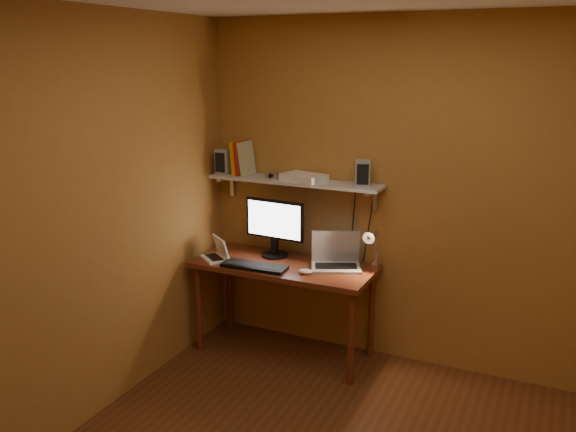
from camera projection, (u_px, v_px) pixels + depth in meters
The scene contains 14 objects.
room at pixel (345, 262), 3.05m from camera, with size 3.44×3.24×2.64m.
desk at pixel (284, 274), 4.72m from camera, with size 1.40×0.60×0.75m.
wall_shelf at pixel (295, 182), 4.71m from camera, with size 1.40×0.25×0.21m.
monitor at pixel (275, 225), 4.81m from camera, with size 0.51×0.23×0.46m.
laptop at pixel (336, 258), 4.61m from camera, with size 0.44×0.39×0.27m.
netbook at pixel (217, 253), 4.79m from camera, with size 0.29×0.28×0.18m.
keyboard at pixel (254, 266), 4.59m from camera, with size 0.50×0.17×0.03m, color black.
mouse at pixel (305, 271), 4.47m from camera, with size 0.10×0.07×0.04m, color white.
desk_lamp at pixel (372, 244), 4.48m from camera, with size 0.09×0.23×0.38m.
speaker_left at pixel (224, 161), 4.93m from camera, with size 0.11×0.11×0.20m, color #97999F.
speaker_right at pixel (363, 173), 4.46m from camera, with size 0.11×0.11×0.19m, color #97999F.
books at pixel (242, 158), 4.89m from camera, with size 0.15×0.19×0.27m.
shelf_camera at pixel (272, 175), 4.72m from camera, with size 0.10×0.05×0.06m.
router at pixel (304, 177), 4.65m from camera, with size 0.32×0.21×0.05m, color white.
Camera 1 is at (0.97, -2.74, 2.29)m, focal length 38.00 mm.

